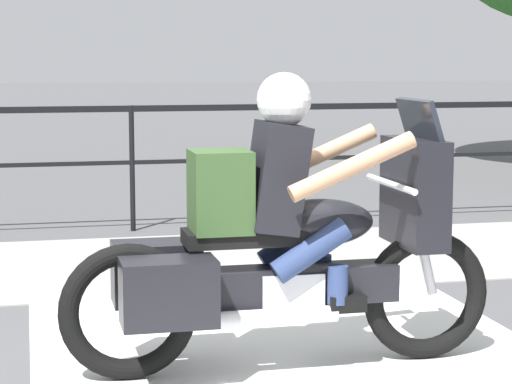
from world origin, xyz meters
TOP-DOWN VIEW (x-y plane):
  - sidewalk_band at (0.00, 3.40)m, footprint 44.00×2.40m
  - fence_railing at (0.00, 4.99)m, footprint 36.00×0.05m
  - motorcycle at (0.33, 0.46)m, footprint 2.39×0.76m

SIDE VIEW (x-z plane):
  - sidewalk_band at x=0.00m, z-range 0.00..0.01m
  - motorcycle at x=0.33m, z-range -0.09..1.52m
  - fence_railing at x=0.00m, z-range 0.35..1.57m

